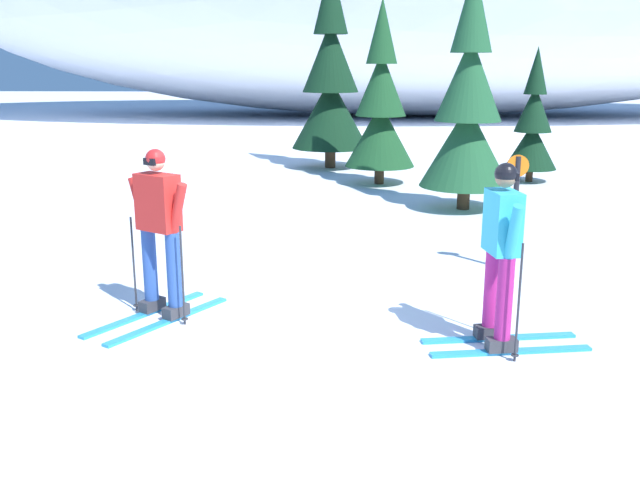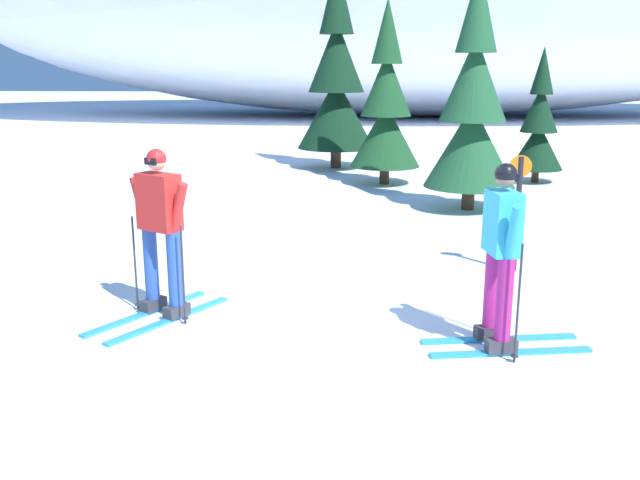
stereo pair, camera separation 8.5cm
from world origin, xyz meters
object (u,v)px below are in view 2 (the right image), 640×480
pine_tree_center_right (473,111)px  pine_tree_far_right (539,127)px  skier_cyan_jacket (501,253)px  skier_red_jacket (160,229)px  trail_marker_post (518,207)px  pine_tree_far_left (336,84)px  pine_tree_center_left (386,108)px

pine_tree_center_right → pine_tree_far_right: size_ratio=1.43×
skier_cyan_jacket → skier_red_jacket: (-3.40, 0.72, 0.02)m
pine_tree_far_right → trail_marker_post: (-2.03, -7.16, -0.40)m
pine_tree_far_left → pine_tree_far_right: 5.12m
skier_red_jacket → pine_tree_center_right: pine_tree_center_right is taller
pine_tree_far_left → pine_tree_far_right: (4.61, -2.06, -0.88)m
skier_cyan_jacket → pine_tree_far_left: (-1.85, 11.79, 1.20)m
trail_marker_post → skier_red_jacket: bearing=-155.7°
skier_red_jacket → pine_tree_far_right: pine_tree_far_right is taller
pine_tree_far_right → pine_tree_center_left: bearing=-173.1°
pine_tree_far_left → pine_tree_center_right: (2.59, -5.24, -0.33)m
pine_tree_far_left → pine_tree_center_left: (1.16, -2.47, -0.46)m
pine_tree_far_right → skier_cyan_jacket: bearing=-105.8°
skier_red_jacket → pine_tree_center_right: size_ratio=0.42×
skier_cyan_jacket → pine_tree_far_right: pine_tree_far_right is taller
trail_marker_post → pine_tree_far_right: bearing=74.1°
pine_tree_center_left → trail_marker_post: 6.93m
skier_cyan_jacket → pine_tree_far_left: bearing=98.9°
pine_tree_far_left → pine_tree_center_left: 2.77m
pine_tree_center_right → pine_tree_far_right: pine_tree_center_right is taller
pine_tree_center_left → pine_tree_far_right: pine_tree_center_left is taller
trail_marker_post → skier_cyan_jacket: bearing=-105.8°
pine_tree_far_left → pine_tree_center_right: size_ratio=1.18×
skier_red_jacket → pine_tree_far_left: (1.55, 11.07, 1.18)m
skier_cyan_jacket → skier_red_jacket: size_ratio=0.99×
skier_red_jacket → pine_tree_center_right: 7.20m
skier_red_jacket → pine_tree_far_left: bearing=82.0°
skier_cyan_jacket → trail_marker_post: (0.73, 2.58, -0.08)m
pine_tree_center_right → trail_marker_post: size_ratio=2.84×
pine_tree_far_right → trail_marker_post: pine_tree_far_right is taller
skier_red_jacket → pine_tree_center_right: bearing=54.6°
skier_cyan_jacket → pine_tree_center_left: 9.37m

